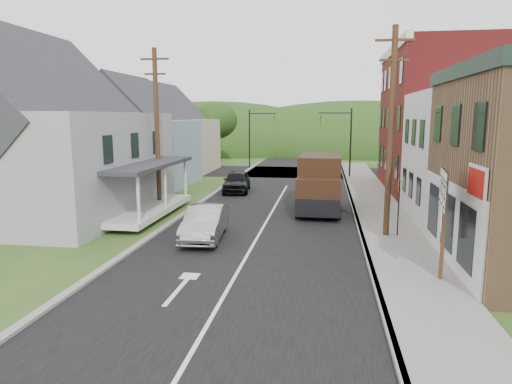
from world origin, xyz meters
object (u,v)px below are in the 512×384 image
at_px(silver_sedan, 205,223).
at_px(delivery_van, 320,184).
at_px(dark_sedan, 237,181).
at_px(warning_sign, 398,198).
at_px(route_sign_cluster, 443,208).

xyz_separation_m(silver_sedan, delivery_van, (4.82, 6.65, 0.87)).
xyz_separation_m(dark_sedan, warning_sign, (9.35, -11.28, 1.05)).
xyz_separation_m(delivery_van, route_sign_cluster, (3.97, -10.71, 0.88)).
bearing_deg(delivery_van, silver_sedan, -125.02).
bearing_deg(route_sign_cluster, silver_sedan, 163.77).
height_order(dark_sedan, warning_sign, warning_sign).
xyz_separation_m(delivery_van, warning_sign, (3.45, -5.30, 0.20)).
bearing_deg(silver_sedan, dark_sedan, 90.23).
distance_m(delivery_van, warning_sign, 6.33).
distance_m(silver_sedan, dark_sedan, 12.67).
bearing_deg(delivery_van, route_sign_cluster, -68.77).
relative_size(dark_sedan, route_sign_cluster, 1.23).
bearing_deg(route_sign_cluster, delivery_van, 118.93).
height_order(silver_sedan, route_sign_cluster, route_sign_cluster).
relative_size(route_sign_cluster, warning_sign, 1.39).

